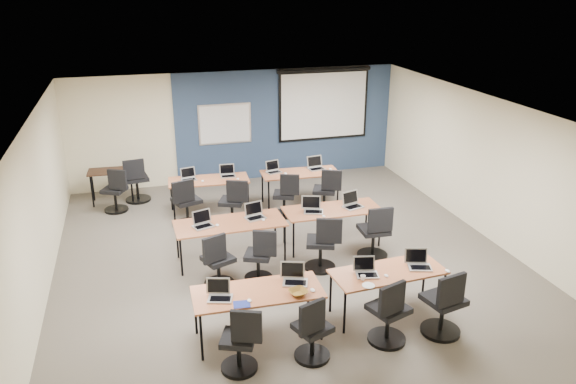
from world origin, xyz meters
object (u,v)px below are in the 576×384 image
object	(u,v)px
training_table_back_left	(209,182)
laptop_4	(203,222)
training_table_mid_right	(332,211)
task_chair_3	(444,308)
laptop_7	(352,203)
training_table_front_right	(388,274)
laptop_1	(294,277)
task_chair_8	(186,206)
laptop_0	(219,294)
laptop_10	(273,169)
task_chair_11	(326,195)
projector_screen	(324,100)
training_table_mid_left	(230,225)
laptop_6	(313,208)
task_chair_1	(312,334)
training_table_front_left	(258,294)
task_chair_6	(322,248)
task_chair_9	(233,206)
laptop_2	(366,270)
task_chair_5	(260,259)
task_chair_0	(241,345)
laptop_5	(255,214)
whiteboard	(225,124)
laptop_11	(316,166)
utility_table	(111,174)
laptop_3	(418,263)
spare_chair_b	(116,194)
task_chair_2	(389,317)
spare_chair_a	(136,183)
task_chair_10	(286,199)
task_chair_4	(218,265)
laptop_8	(188,177)
training_table_back_right	(300,174)
laptop_9	(228,173)
task_chair_7	(375,236)

from	to	relation	value
training_table_back_left	laptop_4	distance (m)	2.40
training_table_mid_right	task_chair_3	xyz separation A→B (m)	(0.52, -3.15, -0.25)
laptop_7	training_table_front_right	bearing A→B (deg)	-116.59
laptop_1	task_chair_8	xyz separation A→B (m)	(-1.10, 3.97, -0.36)
laptop_0	laptop_10	world-z (taller)	same
task_chair_11	projector_screen	bearing A→B (deg)	96.57
laptop_1	training_table_mid_left	bearing A→B (deg)	122.25
laptop_4	laptop_6	world-z (taller)	laptop_6
task_chair_1	laptop_4	xyz separation A→B (m)	(-0.99, 3.08, 0.40)
training_table_front_left	training_table_mid_left	bearing A→B (deg)	90.37
task_chair_6	task_chair_9	bearing A→B (deg)	136.12
laptop_2	task_chair_5	world-z (taller)	laptop_2
task_chair_0	laptop_5	world-z (taller)	laptop_5
whiteboard	training_table_mid_left	distance (m)	4.31
training_table_front_left	task_chair_9	size ratio (longest dim) A/B	1.76
laptop_11	utility_table	size ratio (longest dim) A/B	0.38
task_chair_9	laptop_3	bearing A→B (deg)	-38.44
laptop_3	spare_chair_b	bearing A→B (deg)	147.22
task_chair_2	laptop_2	bearing A→B (deg)	77.02
task_chair_3	spare_chair_a	size ratio (longest dim) A/B	1.00
task_chair_10	task_chair_3	bearing A→B (deg)	-57.87
laptop_5	task_chair_0	bearing A→B (deg)	-120.94
laptop_2	laptop_10	xyz separation A→B (m)	(-0.14, 4.80, 0.00)
laptop_7	spare_chair_a	distance (m)	5.06
task_chair_4	laptop_3	bearing A→B (deg)	-50.28
task_chair_2	laptop_7	distance (m)	3.23
task_chair_2	task_chair_6	distance (m)	2.23
laptop_1	laptop_7	size ratio (longest dim) A/B	0.97
whiteboard	training_table_front_right	bearing A→B (deg)	-79.21
task_chair_6	task_chair_8	bearing A→B (deg)	149.19
laptop_7	laptop_8	distance (m)	3.64
training_table_back_right	spare_chair_b	bearing A→B (deg)	174.10
laptop_3	laptop_11	xyz separation A→B (m)	(-0.01, 4.76, 0.00)
laptop_3	laptop_10	size ratio (longest dim) A/B	1.05
training_table_mid_left	laptop_1	xyz separation A→B (m)	(0.50, -2.27, 0.11)
task_chair_9	utility_table	xyz separation A→B (m)	(-2.38, 2.02, 0.24)
task_chair_10	spare_chair_b	world-z (taller)	spare_chair_b
laptop_2	laptop_10	distance (m)	4.80
training_table_front_left	training_table_mid_right	size ratio (longest dim) A/B	0.99
laptop_6	laptop_9	world-z (taller)	laptop_6
task_chair_0	task_chair_10	world-z (taller)	task_chair_10
training_table_front_right	laptop_6	distance (m)	2.47
laptop_6	task_chair_8	bearing A→B (deg)	162.69
training_table_mid_left	utility_table	distance (m)	4.05
task_chair_4	laptop_11	distance (m)	4.31
task_chair_1	laptop_8	xyz separation A→B (m)	(-0.95, 5.55, 0.39)
laptop_8	utility_table	world-z (taller)	laptop_8
task_chair_4	training_table_back_left	bearing A→B (deg)	61.72
task_chair_3	task_chair_7	bearing A→B (deg)	76.99
laptop_0	task_chair_1	world-z (taller)	laptop_0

